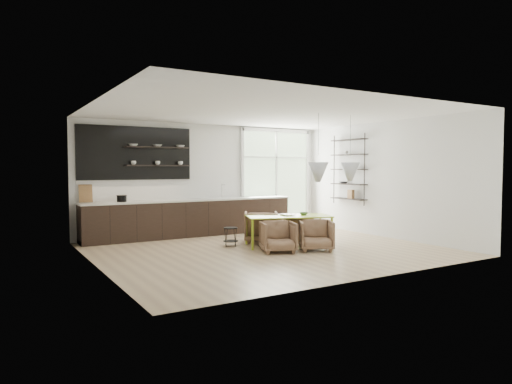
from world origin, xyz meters
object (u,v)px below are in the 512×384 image
at_px(armchair_front_left, 278,237).
at_px(armchair_front_right, 316,235).
at_px(dining_table, 288,218).
at_px(armchair_back_left, 261,227).
at_px(wire_stool, 231,234).
at_px(armchair_back_right, 298,227).

height_order(armchair_front_left, armchair_front_right, armchair_front_right).
height_order(dining_table, armchair_back_left, armchair_back_left).
xyz_separation_m(armchair_front_left, armchair_front_right, (0.79, -0.25, 0.00)).
distance_m(armchair_front_left, wire_stool, 1.24).
bearing_deg(dining_table, armchair_back_right, 59.06).
relative_size(armchair_back_left, armchair_back_right, 1.16).
distance_m(armchair_back_left, armchair_front_left, 1.35).
xyz_separation_m(armchair_back_right, wire_stool, (-1.78, 0.07, -0.04)).
height_order(armchair_back_right, armchair_front_left, armchair_front_left).
height_order(dining_table, armchair_back_right, dining_table).
relative_size(armchair_front_left, armchair_front_right, 1.00).
bearing_deg(wire_stool, armchair_back_left, 10.45).
height_order(dining_table, armchair_front_left, dining_table).
xyz_separation_m(armchair_back_left, armchair_front_left, (-0.38, -1.29, -0.04)).
distance_m(armchair_front_left, armchair_front_right, 0.83).
bearing_deg(armchair_front_right, armchair_back_left, 134.67).
relative_size(armchair_back_left, wire_stool, 1.89).
distance_m(dining_table, armchair_back_right, 0.90).
relative_size(armchair_front_right, wire_stool, 1.68).
bearing_deg(armchair_back_left, armchair_back_right, -163.97).
bearing_deg(armchair_front_left, armchair_back_right, 60.90).
relative_size(armchair_back_right, wire_stool, 1.64).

